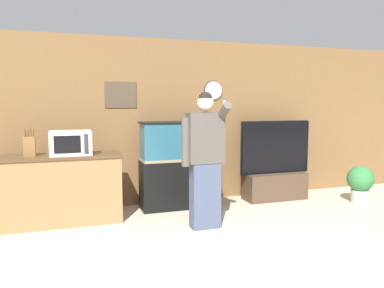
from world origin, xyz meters
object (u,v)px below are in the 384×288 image
person_standing (205,158)px  microwave (71,143)px  aquarium_on_stand (179,165)px  tv_on_stand (275,177)px  counter_island (57,190)px  potted_plant (360,182)px  knife_block (29,146)px

person_standing → microwave: bearing=155.4°
aquarium_on_stand → tv_on_stand: bearing=-0.9°
counter_island → potted_plant: (4.60, -0.42, -0.12)m
counter_island → tv_on_stand: 3.42m
aquarium_on_stand → potted_plant: aquarium_on_stand is taller
microwave → potted_plant: bearing=-5.0°
counter_island → microwave: microwave is taller
microwave → person_standing: person_standing is taller
microwave → tv_on_stand: (3.22, 0.25, -0.70)m
knife_block → potted_plant: knife_block is taller
microwave → aquarium_on_stand: bearing=10.1°
counter_island → microwave: (0.19, -0.03, 0.62)m
tv_on_stand → potted_plant: bearing=-28.4°
knife_block → potted_plant: 4.98m
knife_block → person_standing: size_ratio=0.21×
counter_island → knife_block: size_ratio=4.68×
counter_island → microwave: bearing=-9.0°
knife_block → tv_on_stand: tv_on_stand is taller
person_standing → potted_plant: 2.88m
counter_island → aquarium_on_stand: aquarium_on_stand is taller
knife_block → person_standing: 2.24m
aquarium_on_stand → tv_on_stand: 1.68m
microwave → potted_plant: microwave is taller
tv_on_stand → potted_plant: 1.34m
knife_block → potted_plant: bearing=-4.6°
tv_on_stand → potted_plant: tv_on_stand is taller
aquarium_on_stand → person_standing: bearing=-87.8°
person_standing → potted_plant: size_ratio=2.90×
potted_plant → counter_island: bearing=174.8°
counter_island → person_standing: size_ratio=0.97×
counter_island → person_standing: (1.80, -0.77, 0.44)m
microwave → aquarium_on_stand: aquarium_on_stand is taller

